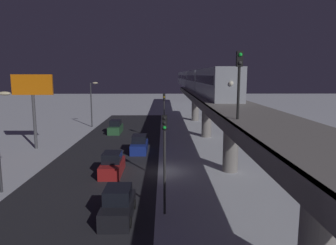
{
  "coord_description": "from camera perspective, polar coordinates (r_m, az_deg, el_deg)",
  "views": [
    {
      "loc": [
        -0.26,
        27.64,
        8.83
      ],
      "look_at": [
        -0.78,
        -11.11,
        2.87
      ],
      "focal_mm": 33.11,
      "sensor_mm": 36.0,
      "label": 1
    }
  ],
  "objects": [
    {
      "name": "ground_plane",
      "position": [
        29.02,
        -1.26,
        -8.97
      ],
      "size": [
        240.0,
        240.0,
        0.0
      ],
      "primitive_type": "plane",
      "color": "silver"
    },
    {
      "name": "avenue_asphalt",
      "position": [
        29.64,
        -12.69,
        -8.8
      ],
      "size": [
        11.0,
        80.91,
        0.01
      ],
      "primitive_type": "cube",
      "color": "#28282D",
      "rests_on": "ground_plane"
    },
    {
      "name": "elevated_railway",
      "position": [
        28.5,
        11.46,
        1.63
      ],
      "size": [
        5.0,
        80.91,
        6.21
      ],
      "color": "gray",
      "rests_on": "ground_plane"
    },
    {
      "name": "subway_train",
      "position": [
        65.56,
        4.64,
        7.98
      ],
      "size": [
        2.94,
        74.07,
        3.4
      ],
      "color": "#999EA8",
      "rests_on": "elevated_railway"
    },
    {
      "name": "rail_signal",
      "position": [
        18.8,
        12.97,
        8.85
      ],
      "size": [
        0.36,
        0.41,
        4.0
      ],
      "color": "black",
      "rests_on": "elevated_railway"
    },
    {
      "name": "sedan_black",
      "position": [
        20.16,
        -9.18,
        -14.9
      ],
      "size": [
        1.91,
        4.16,
        1.97
      ],
      "rotation": [
        0.0,
        0.0,
        3.14
      ],
      "color": "black",
      "rests_on": "ground_plane"
    },
    {
      "name": "sedan_green",
      "position": [
        48.35,
        -9.64,
        -0.95
      ],
      "size": [
        1.8,
        4.52,
        1.97
      ],
      "color": "#2D6038",
      "rests_on": "ground_plane"
    },
    {
      "name": "sedan_red",
      "position": [
        28.57,
        -10.22,
        -7.73
      ],
      "size": [
        1.8,
        4.33,
        1.97
      ],
      "rotation": [
        0.0,
        0.0,
        3.14
      ],
      "color": "#A51E1E",
      "rests_on": "ground_plane"
    },
    {
      "name": "sedan_blue",
      "position": [
        36.15,
        -5.3,
        -4.13
      ],
      "size": [
        1.8,
        4.39,
        1.97
      ],
      "rotation": [
        0.0,
        0.0,
        3.14
      ],
      "color": "navy",
      "rests_on": "ground_plane"
    },
    {
      "name": "traffic_light_near",
      "position": [
        19.33,
        -0.64,
        -5.12
      ],
      "size": [
        0.32,
        0.44,
        6.4
      ],
      "color": "#2D2D2D",
      "rests_on": "ground_plane"
    },
    {
      "name": "traffic_light_mid",
      "position": [
        41.24,
        -0.71,
        2.29
      ],
      "size": [
        0.32,
        0.44,
        6.4
      ],
      "color": "#2D2D2D",
      "rests_on": "ground_plane"
    },
    {
      "name": "commercial_billboard",
      "position": [
        40.05,
        -23.65,
        5.15
      ],
      "size": [
        4.8,
        0.36,
        8.9
      ],
      "color": "#4C4C51",
      "rests_on": "ground_plane"
    },
    {
      "name": "street_lamp_near",
      "position": [
        26.0,
        -28.59,
        -1.22
      ],
      "size": [
        1.35,
        0.44,
        7.65
      ],
      "color": "#38383D",
      "rests_on": "ground_plane"
    },
    {
      "name": "street_lamp_far",
      "position": [
        54.17,
        -13.75,
        4.24
      ],
      "size": [
        1.35,
        0.44,
        7.65
      ],
      "color": "#38383D",
      "rests_on": "ground_plane"
    }
  ]
}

